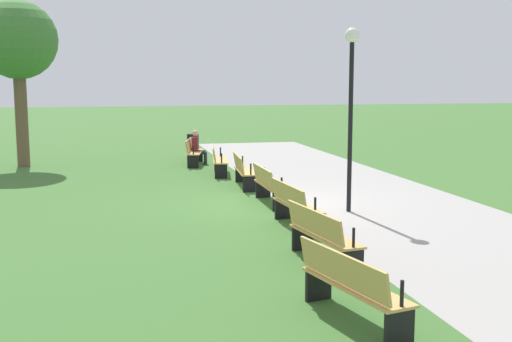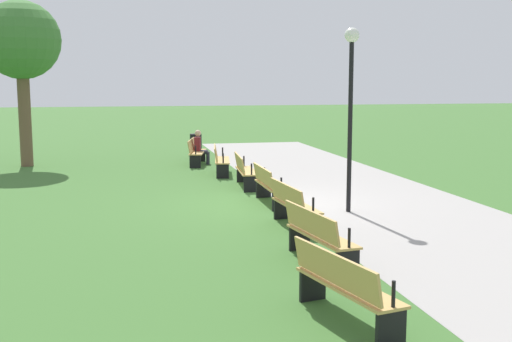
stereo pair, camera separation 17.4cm
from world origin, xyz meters
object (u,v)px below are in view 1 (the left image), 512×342
bench_1 (218,159)px  bench_5 (322,234)px  tree_1 (18,42)px  trash_bin (193,146)px  bench_2 (243,170)px  bench_3 (269,184)px  bench_4 (295,204)px  bench_6 (351,284)px  bench_0 (193,151)px  lamp_post (351,85)px  person_seated (198,146)px

bench_1 → bench_5: (10.02, 0.00, 0.00)m
bench_1 → tree_1: 7.93m
tree_1 → trash_bin: (-1.15, 5.95, -3.72)m
bench_2 → trash_bin: (-7.00, -0.50, -0.02)m
bench_3 → bench_4: same height
bench_1 → bench_4: same height
bench_3 → bench_4: bearing=-2.1°
bench_6 → tree_1: tree_1 is taller
bench_0 → bench_1: 2.51m
bench_5 → lamp_post: size_ratio=0.46×
bench_6 → bench_0: bearing=167.1°
tree_1 → lamp_post: tree_1 is taller
bench_5 → bench_6: (2.47, -0.47, 0.00)m
bench_2 → bench_5: size_ratio=0.99×
bench_0 → bench_6: bearing=12.9°
bench_0 → person_seated: size_ratio=1.56×
bench_2 → bench_3: (2.51, 0.09, 0.00)m
bench_2 → bench_6: same height
tree_1 → trash_bin: bearing=100.9°
bench_4 → trash_bin: size_ratio=2.03×
bench_1 → bench_4: bearing=10.7°
bench_0 → bench_4: bearing=17.2°
person_seated → trash_bin: size_ratio=1.32×
person_seated → bench_4: bearing=16.2°
bench_2 → trash_bin: 7.02m
bench_0 → bench_4: same height
lamp_post → trash_bin: (-10.76, -2.13, -2.35)m
bench_3 → lamp_post: bearing=50.7°
lamp_post → bench_0: bearing=-164.8°
bench_4 → lamp_post: lamp_post is taller
bench_3 → bench_5: (5.01, -0.38, 0.00)m
bench_0 → tree_1: 6.85m
bench_2 → bench_4: same height
tree_1 → trash_bin: size_ratio=6.13×
tree_1 → bench_2: bearing=47.8°
bench_2 → bench_6: 10.02m
bench_2 → bench_3: size_ratio=1.02×
bench_1 → bench_3: 5.02m
bench_4 → bench_5: (2.50, -0.28, 0.00)m
bench_0 → person_seated: bearing=135.1°
bench_0 → trash_bin: size_ratio=2.06×
bench_1 → trash_bin: 4.51m
bench_0 → bench_6: same height
bench_6 → person_seated: 15.07m
bench_6 → person_seated: size_ratio=1.56×
bench_4 → bench_6: size_ratio=0.98×
bench_6 → bench_1: bearing=165.0°
bench_1 → bench_5: bearing=8.6°
bench_6 → trash_bin: (-16.99, 0.25, -0.02)m
person_seated → lamp_post: size_ratio=0.30×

